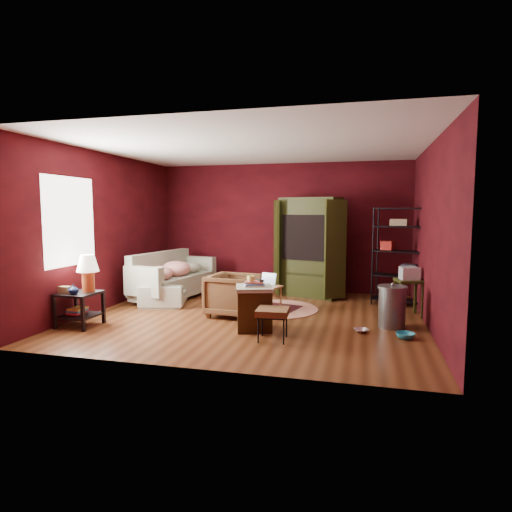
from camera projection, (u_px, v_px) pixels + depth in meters
The scene contains 18 objects.
room at pixel (250, 233), 7.05m from camera, with size 5.54×5.04×2.84m.
sofa at pixel (169, 279), 8.61m from camera, with size 2.03×0.59×0.79m, color #9CA08A.
armchair at pixel (233, 293), 7.19m from camera, with size 0.76×0.71×0.79m, color black.
pet_bowl_steel at pixel (361, 325), 6.22m from camera, with size 0.21×0.05×0.21m, color silver.
pet_bowl_turquoise at pixel (406, 329), 5.92m from camera, with size 0.26×0.08×0.26m, color teal.
vase at pixel (74, 290), 6.35m from camera, with size 0.15×0.16×0.15m, color #0C1A3F.
mug at pixel (251, 278), 6.28m from camera, with size 0.11×0.09×0.11m, color #EEE374.
side_table at pixel (84, 283), 6.55m from camera, with size 0.56×0.56×1.10m.
sofa_cushions at pixel (171, 278), 8.64m from camera, with size 1.16×2.15×0.86m.
hamper at pixel (254, 307), 6.36m from camera, with size 0.67×0.67×0.75m.
footstool at pixel (273, 313), 5.83m from camera, with size 0.46×0.46×0.44m.
rug_round at pixel (275, 309), 7.73m from camera, with size 1.93×1.93×0.01m.
rug_oriental at pixel (263, 307), 7.82m from camera, with size 1.39×1.10×0.01m.
laptop_desk at pixel (265, 288), 7.49m from camera, with size 0.64×0.56×0.67m.
tv_armoire at pixel (310, 245), 8.82m from camera, with size 1.55×1.10×2.04m.
wire_shelving at pixel (399, 252), 7.96m from camera, with size 0.97×0.61×1.83m.
small_stand at pixel (409, 280), 7.15m from camera, with size 0.50×0.50×0.83m.
trash_can at pixel (392, 306), 6.47m from camera, with size 0.47×0.47×0.69m.
Camera 1 is at (1.79, -6.82, 1.76)m, focal length 30.00 mm.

